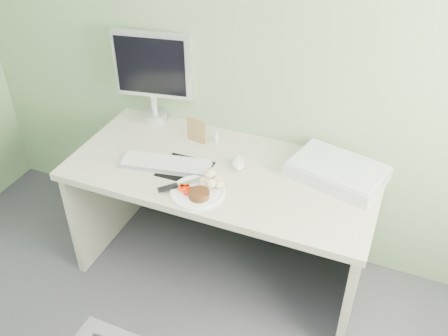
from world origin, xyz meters
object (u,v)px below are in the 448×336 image
at_px(plate, 198,192).
at_px(scanner, 337,172).
at_px(monitor, 153,73).
at_px(desk, 222,196).

height_order(plate, scanner, scanner).
bearing_deg(plate, monitor, 133.55).
relative_size(desk, plate, 5.99).
distance_m(desk, scanner, 0.62).
relative_size(desk, monitor, 2.96).
height_order(desk, scanner, scanner).
height_order(desk, monitor, monitor).
xyz_separation_m(desk, plate, (-0.03, -0.23, 0.19)).
xyz_separation_m(plate, scanner, (0.59, 0.38, 0.03)).
xyz_separation_m(desk, monitor, (-0.55, 0.31, 0.49)).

